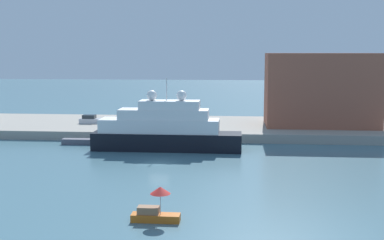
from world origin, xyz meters
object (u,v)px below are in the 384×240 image
(parked_car, at_px, (90,120))
(mooring_bollard, at_px, (213,130))
(work_barge, at_px, (79,142))
(person_figure, at_px, (111,125))
(small_motorboat, at_px, (156,208))
(harbor_building, at_px, (321,90))
(large_yacht, at_px, (165,130))

(parked_car, xyz_separation_m, mooring_bollard, (23.57, -8.49, -0.26))
(work_barge, relative_size, person_figure, 3.28)
(small_motorboat, distance_m, parked_car, 53.04)
(work_barge, relative_size, mooring_bollard, 6.51)
(harbor_building, bearing_deg, large_yacht, -145.80)
(harbor_building, bearing_deg, mooring_bollard, -153.82)
(person_figure, height_order, mooring_bollard, person_figure)
(small_motorboat, relative_size, mooring_bollard, 5.15)
(parked_car, bearing_deg, person_figure, -49.15)
(large_yacht, relative_size, small_motorboat, 5.25)
(small_motorboat, distance_m, mooring_bollard, 40.53)
(large_yacht, xyz_separation_m, person_figure, (-10.86, 10.09, -0.82))
(harbor_building, bearing_deg, small_motorboat, -113.98)
(large_yacht, height_order, harbor_building, harbor_building)
(parked_car, distance_m, mooring_bollard, 25.05)
(harbor_building, relative_size, mooring_bollard, 23.57)
(small_motorboat, distance_m, harbor_building, 54.94)
(work_barge, height_order, parked_car, parked_car)
(small_motorboat, xyz_separation_m, work_barge, (-18.36, 35.46, -0.76))
(parked_car, relative_size, person_figure, 2.37)
(work_barge, distance_m, harbor_building, 43.65)
(work_barge, bearing_deg, mooring_bollard, 13.02)
(large_yacht, height_order, small_motorboat, large_yacht)
(work_barge, xyz_separation_m, mooring_bollard, (21.41, 4.95, 1.48))
(harbor_building, bearing_deg, person_figure, -168.37)
(work_barge, relative_size, parked_car, 1.39)
(parked_car, bearing_deg, small_motorboat, -67.24)
(work_barge, relative_size, harbor_building, 0.28)
(harbor_building, relative_size, parked_car, 5.02)
(parked_car, height_order, person_figure, person_figure)
(large_yacht, relative_size, harbor_building, 1.15)
(person_figure, relative_size, mooring_bollard, 1.98)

